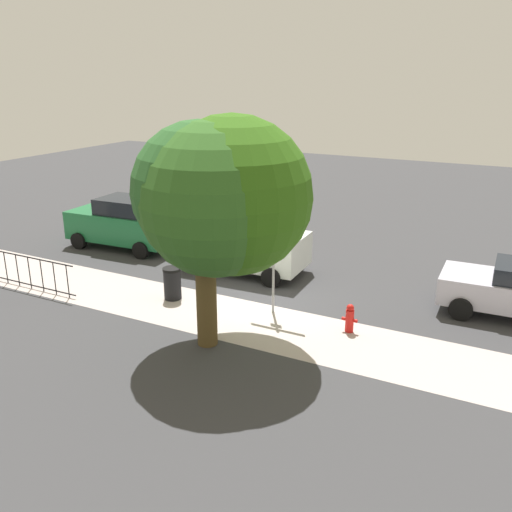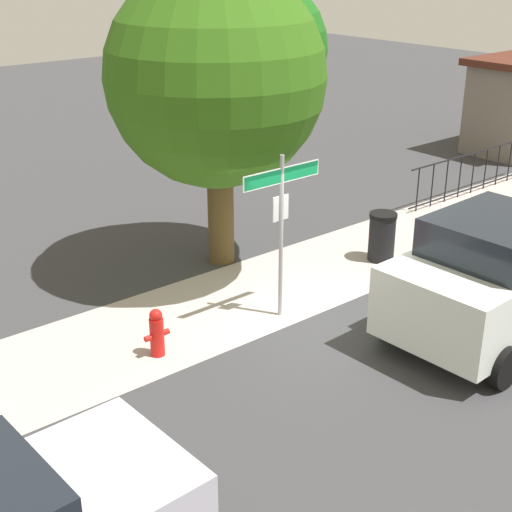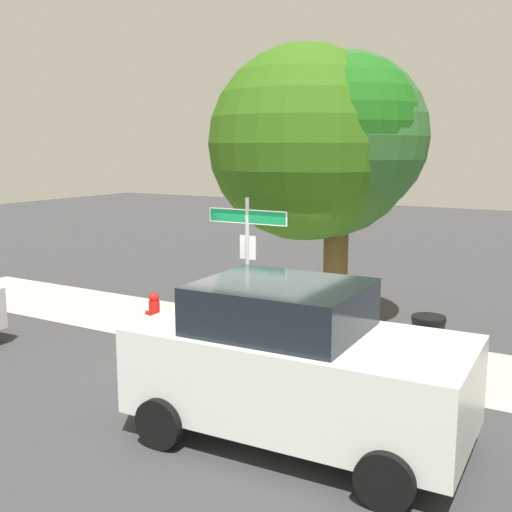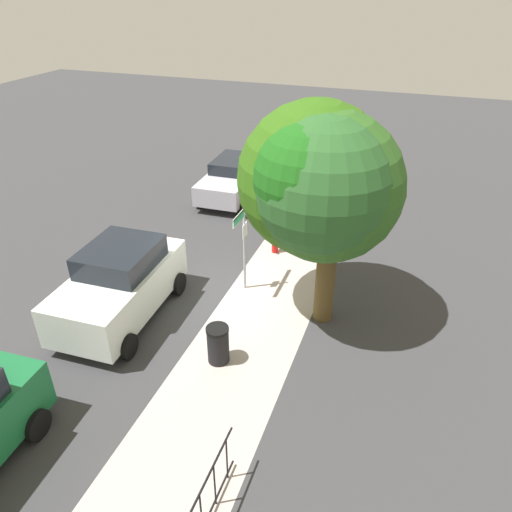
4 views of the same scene
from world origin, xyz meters
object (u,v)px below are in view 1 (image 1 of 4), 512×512
car_white (246,243)px  street_sign (274,246)px  car_green (124,223)px  fire_hydrant (350,318)px  trash_bin (172,283)px  shade_tree (216,194)px

car_white → street_sign: bearing=128.9°
street_sign → car_green: size_ratio=0.65×
street_sign → fire_hydrant: 2.82m
street_sign → car_green: (7.79, -2.88, -0.98)m
car_green → trash_bin: 5.79m
car_white → fire_hydrant: bearing=146.2°
fire_hydrant → trash_bin: trash_bin is taller
shade_tree → fire_hydrant: 4.82m
street_sign → car_green: 8.36m
fire_hydrant → shade_tree: bearing=34.3°
shade_tree → trash_bin: size_ratio=5.76×
car_green → street_sign: bearing=156.7°
car_green → fire_hydrant: size_ratio=5.56×
car_white → trash_bin: (0.81, 3.14, -0.51)m
car_green → fire_hydrant: (-10.11, 3.07, -0.60)m
car_white → trash_bin: size_ratio=4.32×
car_white → car_green: size_ratio=0.98×
trash_bin → street_sign: bearing=-170.9°
car_green → fire_hydrant: 10.58m
shade_tree → fire_hydrant: size_ratio=7.24×
shade_tree → trash_bin: 4.51m
street_sign → trash_bin: (3.11, 0.50, -1.48)m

